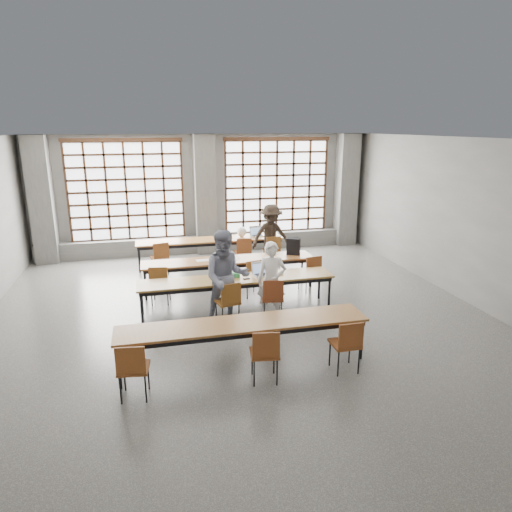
{
  "coord_description": "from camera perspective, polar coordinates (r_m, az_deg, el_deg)",
  "views": [
    {
      "loc": [
        -1.68,
        -8.22,
        3.74
      ],
      "look_at": [
        0.39,
        0.4,
        1.19
      ],
      "focal_mm": 32.0,
      "sensor_mm": 36.0,
      "label": 1
    }
  ],
  "objects": [
    {
      "name": "window_left",
      "position": [
        13.77,
        -15.9,
        7.75
      ],
      "size": [
        3.32,
        0.12,
        3.0
      ],
      "color": "white",
      "rests_on": "wall_back"
    },
    {
      "name": "desk_row_a",
      "position": [
        12.61,
        -5.75,
        1.84
      ],
      "size": [
        4.0,
        0.7,
        0.73
      ],
      "color": "brown",
      "rests_on": "floor"
    },
    {
      "name": "chair_mid_right",
      "position": [
        10.59,
        6.89,
        -1.69
      ],
      "size": [
        0.49,
        0.49,
        0.88
      ],
      "color": "brown",
      "rests_on": "floor"
    },
    {
      "name": "student_female",
      "position": [
        8.76,
        -3.72,
        -2.71
      ],
      "size": [
        0.97,
        0.79,
        1.86
      ],
      "primitive_type": "imported",
      "rotation": [
        0.0,
        0.0,
        -0.11
      ],
      "color": "#19224D",
      "rests_on": "floor"
    },
    {
      "name": "laptop_front",
      "position": [
        9.54,
        0.65,
        -1.97
      ],
      "size": [
        0.4,
        0.35,
        0.26
      ],
      "color": "#ACADB1",
      "rests_on": "desk_row_c"
    },
    {
      "name": "mouse",
      "position": [
        9.53,
        3.22,
        -2.26
      ],
      "size": [
        0.11,
        0.09,
        0.04
      ],
      "primitive_type": "ellipsoid",
      "rotation": [
        0.0,
        0.0,
        -0.29
      ],
      "color": "white",
      "rests_on": "desk_row_c"
    },
    {
      "name": "column_left",
      "position": [
        13.87,
        -25.23,
        6.27
      ],
      "size": [
        0.6,
        0.55,
        3.5
      ],
      "primitive_type": "cube",
      "color": "#50504E",
      "rests_on": "floor"
    },
    {
      "name": "paper_sheet_c",
      "position": [
        10.67,
        -2.92,
        -0.36
      ],
      "size": [
        0.32,
        0.24,
        0.0
      ],
      "primitive_type": "cube",
      "rotation": [
        0.0,
        0.0,
        0.1
      ],
      "color": "silver",
      "rests_on": "desk_row_b"
    },
    {
      "name": "window_right",
      "position": [
        14.31,
        2.58,
        8.63
      ],
      "size": [
        3.32,
        0.12,
        3.0
      ],
      "color": "white",
      "rests_on": "wall_back"
    },
    {
      "name": "ceiling",
      "position": [
        8.39,
        -2.02,
        14.4
      ],
      "size": [
        11.0,
        11.0,
        0.0
      ],
      "primitive_type": "plane",
      "rotation": [
        3.14,
        0.0,
        0.0
      ],
      "color": "silver",
      "rests_on": "floor"
    },
    {
      "name": "green_box",
      "position": [
        9.39,
        -2.81,
        -2.37
      ],
      "size": [
        0.27,
        0.18,
        0.09
      ],
      "primitive_type": "cube",
      "rotation": [
        0.0,
        0.0,
        -0.42
      ],
      "color": "#2B833F",
      "rests_on": "desk_row_c"
    },
    {
      "name": "chair_near_left",
      "position": [
        6.71,
        -15.19,
        -13.08
      ],
      "size": [
        0.47,
        0.47,
        0.88
      ],
      "color": "maroon",
      "rests_on": "floor"
    },
    {
      "name": "floor",
      "position": [
        9.18,
        -1.81,
        -8.0
      ],
      "size": [
        11.0,
        11.0,
        0.0
      ],
      "primitive_type": "plane",
      "color": "#474745",
      "rests_on": "ground"
    },
    {
      "name": "chair_back_left",
      "position": [
        11.93,
        -11.89,
        0.11
      ],
      "size": [
        0.51,
        0.51,
        0.88
      ],
      "color": "brown",
      "rests_on": "floor"
    },
    {
      "name": "desk_row_b",
      "position": [
        10.67,
        -3.44,
        -0.74
      ],
      "size": [
        4.0,
        0.7,
        0.73
      ],
      "color": "brown",
      "rests_on": "floor"
    },
    {
      "name": "chair_near_right",
      "position": [
        7.28,
        11.34,
        -10.38
      ],
      "size": [
        0.42,
        0.43,
        0.88
      ],
      "color": "brown",
      "rests_on": "floor"
    },
    {
      "name": "wall_right",
      "position": [
        10.77,
        25.2,
        3.86
      ],
      "size": [
        0.0,
        11.0,
        11.0
      ],
      "primitive_type": "plane",
      "rotation": [
        1.57,
        0.0,
        -1.57
      ],
      "color": "#61615E",
      "rests_on": "floor"
    },
    {
      "name": "chair_back_right",
      "position": [
        12.35,
        2.06,
        1.0
      ],
      "size": [
        0.43,
        0.44,
        0.88
      ],
      "color": "brown",
      "rests_on": "floor"
    },
    {
      "name": "plastic_bag",
      "position": [
        12.75,
        -1.79,
        3.04
      ],
      "size": [
        0.28,
        0.24,
        0.29
      ],
      "primitive_type": "ellipsoid",
      "rotation": [
        0.0,
        0.0,
        0.12
      ],
      "color": "white",
      "rests_on": "desk_row_a"
    },
    {
      "name": "chair_near_mid",
      "position": [
        6.88,
        1.14,
        -11.72
      ],
      "size": [
        0.47,
        0.48,
        0.88
      ],
      "color": "brown",
      "rests_on": "floor"
    },
    {
      "name": "sill_ledge",
      "position": [
        14.06,
        -6.22,
        1.57
      ],
      "size": [
        9.8,
        0.35,
        0.5
      ],
      "primitive_type": "cube",
      "color": "#50504E",
      "rests_on": "floor"
    },
    {
      "name": "chair_back_mid",
      "position": [
        12.17,
        -1.59,
        0.77
      ],
      "size": [
        0.42,
        0.43,
        0.88
      ],
      "color": "brown",
      "rests_on": "floor"
    },
    {
      "name": "chair_front_left",
      "position": [
        8.78,
        -3.42,
        -5.38
      ],
      "size": [
        0.5,
        0.5,
        0.88
      ],
      "color": "brown",
      "rests_on": "floor"
    },
    {
      "name": "chair_mid_left",
      "position": [
        9.97,
        -11.97,
        -3.06
      ],
      "size": [
        0.49,
        0.49,
        0.88
      ],
      "color": "brown",
      "rests_on": "floor"
    },
    {
      "name": "chair_mid_centre",
      "position": [
        10.2,
        -0.49,
        -2.26
      ],
      "size": [
        0.51,
        0.51,
        0.88
      ],
      "color": "brown",
      "rests_on": "floor"
    },
    {
      "name": "column_mid",
      "position": [
        13.69,
        -6.36,
        7.58
      ],
      "size": [
        0.6,
        0.55,
        3.5
      ],
      "primitive_type": "cube",
      "color": "#50504E",
      "rests_on": "floor"
    },
    {
      "name": "student_male",
      "position": [
        8.99,
        1.96,
        -3.14
      ],
      "size": [
        0.66,
        0.54,
        1.57
      ],
      "primitive_type": "imported",
      "rotation": [
        0.0,
        0.0,
        -0.32
      ],
      "color": "white",
      "rests_on": "floor"
    },
    {
      "name": "laptop_back",
      "position": [
        12.92,
        0.08,
        2.85
      ],
      "size": [
        0.4,
        0.35,
        0.26
      ],
      "color": "#B6B6BB",
      "rests_on": "desk_row_a"
    },
    {
      "name": "red_pouch",
      "position": [
        6.79,
        -15.07,
        -13.03
      ],
      "size": [
        0.21,
        0.12,
        0.06
      ],
      "primitive_type": "cube",
      "rotation": [
        0.0,
        0.0,
        -0.21
      ],
      "color": "red",
      "rests_on": "chair_near_left"
    },
    {
      "name": "paper_sheet_b",
      "position": [
        10.56,
        -5.0,
        -0.57
      ],
      "size": [
        0.33,
        0.27,
        0.0
      ],
      "primitive_type": "cube",
      "rotation": [
        0.0,
        0.0,
        0.2
      ],
      "color": "white",
      "rests_on": "desk_row_b"
    },
    {
      "name": "student_back",
      "position": [
        12.4,
        1.9,
        2.56
      ],
      "size": [
        1.17,
        0.77,
        1.7
      ],
      "primitive_type": "imported",
      "rotation": [
        0.0,
        0.0,
        0.13
      ],
      "color": "black",
      "rests_on": "floor"
    },
    {
      "name": "desk_row_c",
      "position": [
        9.36,
        -2.41,
        -3.15
      ],
      "size": [
        4.0,
        0.7,
        0.73
      ],
      "color": "brown",
      "rests_on": "floor"
    },
    {
      "name": "phone",
      "position": [
        9.28,
        -1.2,
        -2.83
      ],
      "size": [
        0.14,
        0.09,
        0.01
      ],
      "primitive_type": "cube",
      "rotation": [
        0.0,
        0.0,
        0.25
      ],
      "color": "black",
      "rests_on": "desk_row_c"
    },
    {
      "name": "wall_back",
      "position": [
        13.96,
        -6.51,
        7.74
      ],
      "size": [
        10.0,
        0.0,
        10.0
      ],
      "primitive_type": "plane",
      "rotation": [
        1.57,
        0.0,
        0.0
      ],
      "color": "#61615E",
      "rests_on": "floor"
    },
    {
      "name": "wall_front",
      "position": [
        3.76,
        16.04,
        -16.57
      ],
      "size": [
        10.0,
        0.0,
        10.0
      ],
      "primitive_type": "plane",
      "rotation": [
        -1.57,
        0.0,
        0.0
      ],
      "color": "#61615E",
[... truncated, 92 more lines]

